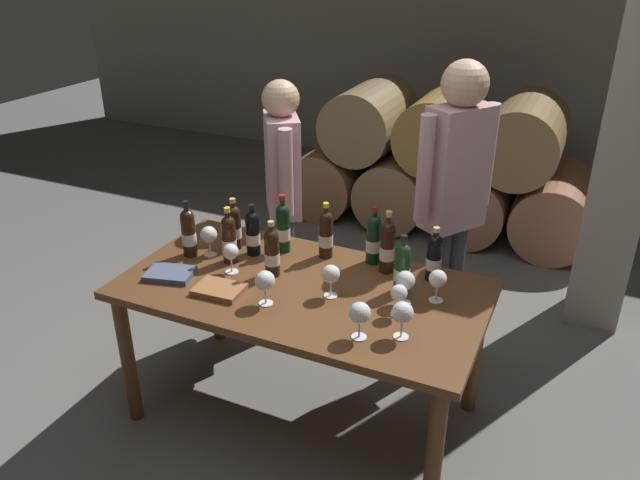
{
  "coord_description": "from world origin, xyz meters",
  "views": [
    {
      "loc": [
        1.12,
        -2.24,
        2.23
      ],
      "look_at": [
        0.0,
        0.2,
        0.91
      ],
      "focal_mm": 34.67,
      "sensor_mm": 36.0,
      "label": 1
    }
  ],
  "objects_px": {
    "wine_bottle_5": "(272,252)",
    "wine_glass_1": "(402,313)",
    "tasting_notebook": "(219,289)",
    "sommelier_presenting": "(454,192)",
    "wine_bottle_4": "(374,239)",
    "wine_bottle_6": "(326,234)",
    "wine_bottle_0": "(234,226)",
    "wine_bottle_3": "(253,233)",
    "wine_glass_5": "(360,314)",
    "wine_bottle_10": "(283,227)",
    "wine_glass_0": "(231,253)",
    "wine_bottle_7": "(229,239)",
    "wine_bottle_1": "(387,246)",
    "wine_glass_6": "(209,235)",
    "wine_bottle_8": "(434,257)",
    "wine_bottle_2": "(402,268)",
    "dining_table": "(302,302)",
    "wine_glass_2": "(405,281)",
    "wine_glass_4": "(265,281)",
    "wine_bottle_9": "(189,232)",
    "leather_ledger": "(170,274)",
    "taster_seated_left": "(283,187)",
    "wine_glass_8": "(331,275)",
    "wine_glass_7": "(399,294)",
    "wine_glass_3": "(438,280)"
  },
  "relations": [
    {
      "from": "wine_bottle_9",
      "to": "sommelier_presenting",
      "type": "distance_m",
      "value": 1.37
    },
    {
      "from": "wine_glass_2",
      "to": "leather_ledger",
      "type": "relative_size",
      "value": 0.73
    },
    {
      "from": "wine_bottle_6",
      "to": "wine_bottle_3",
      "type": "bearing_deg",
      "value": -159.94
    },
    {
      "from": "wine_bottle_6",
      "to": "taster_seated_left",
      "type": "height_order",
      "value": "taster_seated_left"
    },
    {
      "from": "wine_bottle_7",
      "to": "tasting_notebook",
      "type": "distance_m",
      "value": 0.32
    },
    {
      "from": "dining_table",
      "to": "wine_bottle_6",
      "type": "distance_m",
      "value": 0.39
    },
    {
      "from": "wine_glass_0",
      "to": "leather_ledger",
      "type": "relative_size",
      "value": 0.69
    },
    {
      "from": "tasting_notebook",
      "to": "dining_table",
      "type": "bearing_deg",
      "value": 29.83
    },
    {
      "from": "wine_glass_2",
      "to": "wine_bottle_0",
      "type": "bearing_deg",
      "value": 170.45
    },
    {
      "from": "wine_glass_1",
      "to": "wine_glass_7",
      "type": "distance_m",
      "value": 0.16
    },
    {
      "from": "wine_bottle_5",
      "to": "wine_bottle_10",
      "type": "bearing_deg",
      "value": 105.82
    },
    {
      "from": "dining_table",
      "to": "wine_glass_3",
      "type": "distance_m",
      "value": 0.65
    },
    {
      "from": "wine_bottle_9",
      "to": "wine_glass_7",
      "type": "bearing_deg",
      "value": -4.84
    },
    {
      "from": "wine_glass_5",
      "to": "wine_bottle_4",
      "type": "bearing_deg",
      "value": 105.39
    },
    {
      "from": "wine_bottle_1",
      "to": "wine_bottle_7",
      "type": "distance_m",
      "value": 0.78
    },
    {
      "from": "wine_bottle_5",
      "to": "taster_seated_left",
      "type": "relative_size",
      "value": 0.18
    },
    {
      "from": "wine_glass_3",
      "to": "taster_seated_left",
      "type": "height_order",
      "value": "taster_seated_left"
    },
    {
      "from": "wine_bottle_4",
      "to": "wine_glass_3",
      "type": "height_order",
      "value": "wine_bottle_4"
    },
    {
      "from": "wine_bottle_5",
      "to": "wine_glass_1",
      "type": "xyz_separation_m",
      "value": [
        0.72,
        -0.24,
        -0.01
      ]
    },
    {
      "from": "wine_glass_5",
      "to": "wine_glass_3",
      "type": "bearing_deg",
      "value": 62.66
    },
    {
      "from": "leather_ledger",
      "to": "sommelier_presenting",
      "type": "height_order",
      "value": "sommelier_presenting"
    },
    {
      "from": "wine_glass_4",
      "to": "tasting_notebook",
      "type": "distance_m",
      "value": 0.26
    },
    {
      "from": "leather_ledger",
      "to": "wine_glass_7",
      "type": "bearing_deg",
      "value": -7.55
    },
    {
      "from": "tasting_notebook",
      "to": "sommelier_presenting",
      "type": "distance_m",
      "value": 1.3
    },
    {
      "from": "wine_glass_0",
      "to": "wine_glass_1",
      "type": "height_order",
      "value": "wine_glass_1"
    },
    {
      "from": "wine_bottle_4",
      "to": "wine_bottle_6",
      "type": "distance_m",
      "value": 0.24
    },
    {
      "from": "dining_table",
      "to": "sommelier_presenting",
      "type": "xyz_separation_m",
      "value": [
        0.51,
        0.75,
        0.37
      ]
    },
    {
      "from": "wine_glass_1",
      "to": "wine_bottle_3",
      "type": "bearing_deg",
      "value": 156.71
    },
    {
      "from": "wine_bottle_0",
      "to": "wine_bottle_7",
      "type": "height_order",
      "value": "wine_bottle_7"
    },
    {
      "from": "leather_ledger",
      "to": "wine_glass_8",
      "type": "bearing_deg",
      "value": -3.04
    },
    {
      "from": "wine_glass_8",
      "to": "dining_table",
      "type": "bearing_deg",
      "value": 169.71
    },
    {
      "from": "wine_bottle_2",
      "to": "wine_bottle_10",
      "type": "bearing_deg",
      "value": 168.41
    },
    {
      "from": "wine_bottle_6",
      "to": "dining_table",
      "type": "bearing_deg",
      "value": -86.06
    },
    {
      "from": "wine_bottle_1",
      "to": "taster_seated_left",
      "type": "bearing_deg",
      "value": 151.78
    },
    {
      "from": "wine_bottle_0",
      "to": "wine_bottle_4",
      "type": "distance_m",
      "value": 0.73
    },
    {
      "from": "wine_glass_4",
      "to": "taster_seated_left",
      "type": "xyz_separation_m",
      "value": [
        -0.4,
        0.93,
        0.05
      ]
    },
    {
      "from": "wine_bottle_7",
      "to": "wine_glass_6",
      "type": "xyz_separation_m",
      "value": [
        -0.13,
        0.02,
        -0.01
      ]
    },
    {
      "from": "wine_bottle_4",
      "to": "wine_bottle_9",
      "type": "bearing_deg",
      "value": -160.26
    },
    {
      "from": "wine_bottle_3",
      "to": "wine_glass_5",
      "type": "distance_m",
      "value": 0.9
    },
    {
      "from": "wine_bottle_10",
      "to": "wine_bottle_1",
      "type": "bearing_deg",
      "value": 1.56
    },
    {
      "from": "dining_table",
      "to": "wine_bottle_6",
      "type": "xyz_separation_m",
      "value": [
        -0.02,
        0.32,
        0.22
      ]
    },
    {
      "from": "wine_bottle_8",
      "to": "sommelier_presenting",
      "type": "distance_m",
      "value": 0.46
    },
    {
      "from": "wine_bottle_10",
      "to": "wine_glass_1",
      "type": "xyz_separation_m",
      "value": [
        0.79,
        -0.49,
        -0.02
      ]
    },
    {
      "from": "wine_bottle_0",
      "to": "wine_glass_2",
      "type": "relative_size",
      "value": 1.72
    },
    {
      "from": "wine_bottle_7",
      "to": "wine_bottle_1",
      "type": "bearing_deg",
      "value": 17.21
    },
    {
      "from": "wine_bottle_2",
      "to": "leather_ledger",
      "type": "bearing_deg",
      "value": -162.69
    },
    {
      "from": "wine_glass_2",
      "to": "wine_bottle_8",
      "type": "bearing_deg",
      "value": 78.25
    },
    {
      "from": "wine_bottle_2",
      "to": "leather_ledger",
      "type": "relative_size",
      "value": 1.3
    },
    {
      "from": "wine_glass_1",
      "to": "wine_glass_8",
      "type": "bearing_deg",
      "value": 155.77
    },
    {
      "from": "wine_glass_5",
      "to": "sommelier_presenting",
      "type": "relative_size",
      "value": 0.1
    }
  ]
}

